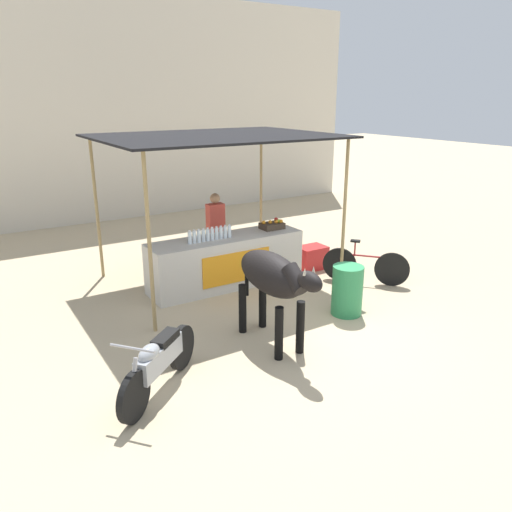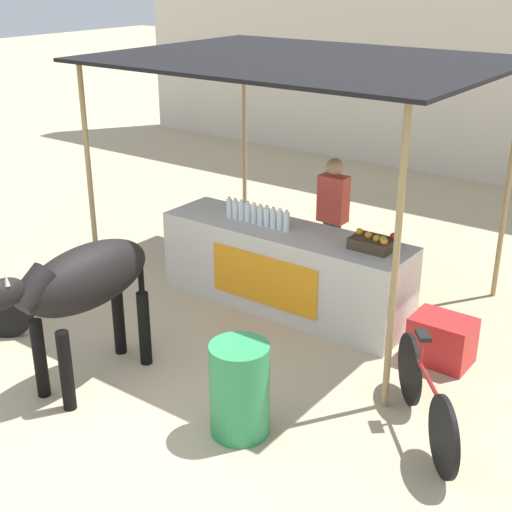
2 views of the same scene
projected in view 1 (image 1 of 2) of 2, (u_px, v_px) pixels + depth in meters
name	position (u px, v px, depth m)	size (l,w,h in m)	color
ground_plane	(294.00, 328.00, 7.86)	(60.00, 60.00, 0.00)	tan
building_wall_far	(112.00, 110.00, 14.01)	(16.00, 0.50, 6.19)	beige
stall_counter	(226.00, 261.00, 9.49)	(3.00, 0.82, 0.96)	beige
stall_awning	(216.00, 142.00, 9.05)	(4.20, 3.20, 2.81)	black
water_bottle_row	(210.00, 234.00, 9.09)	(0.88, 0.07, 0.25)	silver
fruit_crate	(272.00, 225.00, 9.90)	(0.44, 0.32, 0.18)	#3F3326
vendor_behind_counter	(216.00, 232.00, 10.07)	(0.34, 0.22, 1.65)	#383842
cooler_box	(311.00, 258.00, 10.48)	(0.60, 0.44, 0.48)	red
water_barrel	(347.00, 290.00, 8.25)	(0.51, 0.51, 0.84)	#2D8C51
cow	(273.00, 278.00, 7.06)	(0.52, 1.82, 1.44)	black
motorcycle_parked	(159.00, 361.00, 6.03)	(1.43, 1.22, 0.90)	black
bicycle_leaning	(365.00, 266.00, 9.64)	(1.10, 1.30, 0.85)	black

